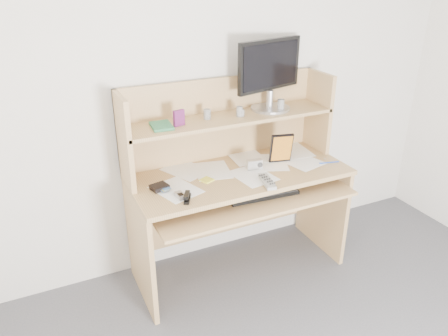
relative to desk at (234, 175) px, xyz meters
name	(u,v)px	position (x,y,z in m)	size (l,w,h in m)	color
back_wall	(219,84)	(0.00, 0.24, 0.56)	(3.60, 0.04, 2.50)	white
desk	(234,175)	(0.00, 0.00, 0.00)	(1.40, 0.70, 1.30)	tan
paper_clutter	(240,172)	(0.00, -0.08, 0.06)	(1.32, 0.54, 0.01)	white
keyboard	(262,193)	(0.07, -0.24, -0.03)	(0.46, 0.19, 0.03)	black
tv_remote	(267,181)	(0.08, -0.29, 0.07)	(0.06, 0.20, 0.02)	#A3A49E
flip_phone	(180,195)	(-0.46, -0.23, 0.07)	(0.04, 0.08, 0.02)	#A6A5A8
stapler	(187,197)	(-0.44, -0.28, 0.08)	(0.03, 0.11, 0.04)	black
wallet	(159,187)	(-0.54, -0.09, 0.07)	(0.10, 0.08, 0.02)	black
sticky_note_pad	(207,180)	(-0.24, -0.10, 0.06)	(0.07, 0.07, 0.01)	#E9EE3E
digital_camera	(254,164)	(0.11, -0.08, 0.09)	(0.10, 0.04, 0.06)	silver
game_case	(281,148)	(0.31, -0.07, 0.17)	(0.15, 0.02, 0.21)	black
blue_pen	(329,162)	(0.60, -0.21, 0.07)	(0.01, 0.01, 0.14)	#1840B4
card_box	(179,118)	(-0.35, 0.04, 0.44)	(0.07, 0.02, 0.10)	maroon
shelf_book	(161,126)	(-0.46, 0.06, 0.39)	(0.12, 0.16, 0.02)	#317A55
chip_stack_a	(207,114)	(-0.15, 0.08, 0.42)	(0.05, 0.05, 0.06)	black
chip_stack_b	(239,111)	(0.05, 0.04, 0.42)	(0.04, 0.04, 0.07)	white
chip_stack_c	(242,113)	(0.07, 0.04, 0.41)	(0.04, 0.04, 0.04)	black
chip_stack_d	(281,105)	(0.35, 0.03, 0.43)	(0.05, 0.05, 0.08)	white
monitor	(270,72)	(0.31, 0.12, 0.63)	(0.51, 0.26, 0.45)	#AFAFB4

